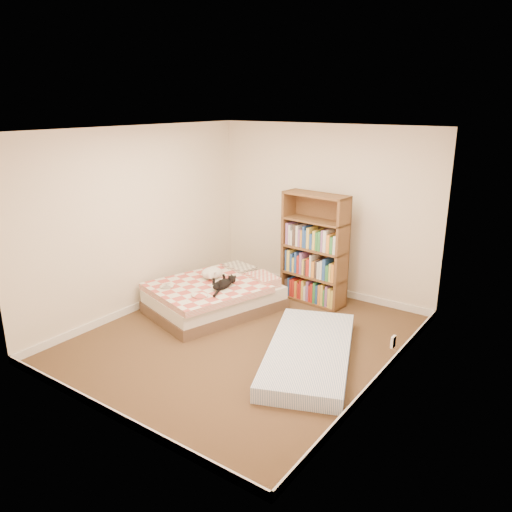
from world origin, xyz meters
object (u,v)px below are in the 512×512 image
Objects in this scene: white_dog at (212,273)px; bed at (216,296)px; black_cat at (224,283)px; bookshelf at (315,263)px; floor_mattress at (309,353)px.

bed is at bearing -23.92° from white_dog.
black_cat is at bearing -6.50° from bed.
black_cat is (-0.72, -1.17, -0.11)m from bookshelf.
floor_mattress is 2.04m from white_dog.
bookshelf is 1.47m from white_dog.
bed is 1.84m from floor_mattress.
white_dog is at bearing 163.02° from bed.
black_cat is 1.68× the size of white_dog.
bed reaches higher than floor_mattress.
bed is 5.52× the size of white_dog.
black_cat is (0.23, -0.10, 0.26)m from bed.
white_dog is at bearing 153.33° from black_cat.
black_cat is at bearing 143.55° from floor_mattress.
bookshelf is at bearing 51.28° from white_dog.
bookshelf is 0.81× the size of floor_mattress.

